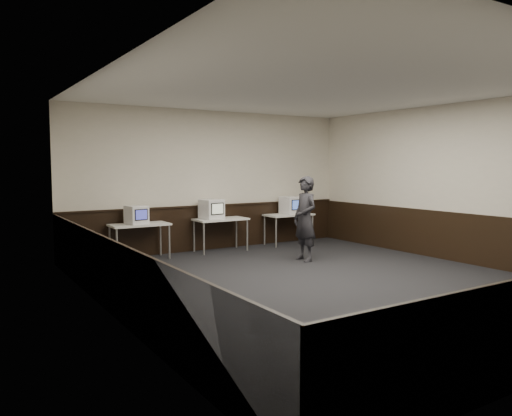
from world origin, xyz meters
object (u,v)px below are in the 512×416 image
at_px(desk_right, 289,217).
at_px(emac_center, 212,209).
at_px(desk_left, 139,227).
at_px(emac_right, 291,205).
at_px(emac_left, 136,215).
at_px(person, 305,219).
at_px(desk_center, 221,222).

xyz_separation_m(desk_right, emac_center, (-2.11, 0.04, 0.29)).
bearing_deg(desk_left, desk_right, 0.00).
relative_size(emac_center, emac_right, 1.06).
height_order(desk_right, emac_left, emac_left).
distance_m(desk_left, emac_center, 1.72).
bearing_deg(emac_left, emac_right, -8.49).
bearing_deg(desk_left, person, -33.77).
relative_size(desk_right, emac_center, 2.31).
bearing_deg(desk_center, desk_left, 180.00).
bearing_deg(emac_right, emac_center, 176.20).
relative_size(emac_left, person, 0.27).
relative_size(desk_center, emac_center, 2.31).
distance_m(desk_left, emac_left, 0.27).
bearing_deg(desk_right, desk_left, 180.00).
height_order(desk_center, desk_right, same).
distance_m(emac_left, emac_center, 1.76).
distance_m(desk_center, emac_right, 2.01).
relative_size(desk_center, emac_right, 2.46).
xyz_separation_m(emac_center, emac_right, (2.20, -0.00, -0.01)).
height_order(desk_center, person, person).
bearing_deg(desk_right, emac_left, -179.39).
distance_m(desk_left, desk_center, 1.90).
bearing_deg(desk_left, desk_center, 0.00).
height_order(emac_center, person, person).
bearing_deg(emac_right, emac_left, 177.49).
height_order(desk_right, emac_right, emac_right).
bearing_deg(desk_center, emac_left, -178.79).
xyz_separation_m(desk_center, person, (0.94, -1.90, 0.19)).
bearing_deg(desk_center, emac_center, 168.25).
distance_m(desk_left, person, 3.42).
relative_size(desk_center, person, 0.69).
xyz_separation_m(desk_left, desk_center, (1.90, 0.00, 0.00)).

